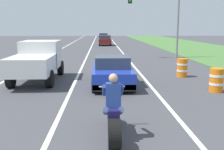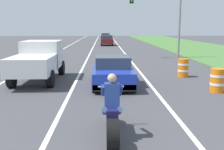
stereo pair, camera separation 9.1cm
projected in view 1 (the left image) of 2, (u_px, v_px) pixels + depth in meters
lane_stripe_left_solid at (42, 60)px, 22.38m from camera, size 0.14×120.00×0.01m
lane_stripe_right_solid at (128, 60)px, 22.67m from camera, size 0.14×120.00×0.01m
lane_stripe_centre_dashed at (85, 60)px, 22.53m from camera, size 0.14×120.00×0.01m
motorcycle_with_rider at (113, 115)px, 6.58m from camera, size 0.70×2.21×1.62m
sports_car_blue at (112, 71)px, 12.77m from camera, size 1.84×4.30×1.37m
pickup_truck_left_lane_white at (38, 59)px, 13.61m from camera, size 2.02×4.80×1.98m
traffic_light_mast_near at (162, 11)px, 22.94m from camera, size 4.63×0.34×6.00m
construction_barrel_nearest at (216, 80)px, 11.35m from camera, size 0.58×0.58×1.00m
construction_barrel_mid at (182, 68)px, 14.80m from camera, size 0.58×0.58×1.00m
distant_car_far_ahead at (105, 40)px, 39.82m from camera, size 1.80×4.00×1.50m
distant_car_further_ahead at (103, 37)px, 51.95m from camera, size 1.80×4.00×1.50m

